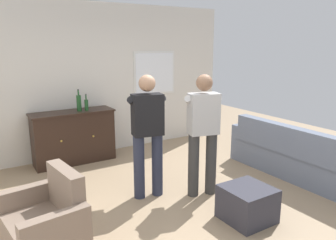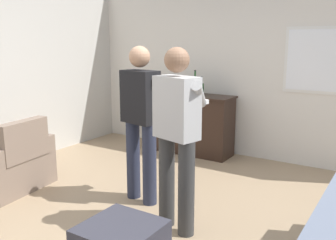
{
  "view_description": "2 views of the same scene",
  "coord_description": "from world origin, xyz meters",
  "px_view_note": "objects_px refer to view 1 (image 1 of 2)",
  "views": [
    {
      "loc": [
        -2.31,
        -3.27,
        2.07
      ],
      "look_at": [
        -0.03,
        0.36,
        1.06
      ],
      "focal_mm": 35.0,
      "sensor_mm": 36.0,
      "label": 1
    },
    {
      "loc": [
        2.03,
        -2.68,
        1.73
      ],
      "look_at": [
        0.08,
        0.38,
        0.96
      ],
      "focal_mm": 40.0,
      "sensor_mm": 36.0,
      "label": 2
    }
  ],
  "objects_px": {
    "person_standing_right": "(203,129)",
    "ottoman": "(247,204)",
    "bottle_wine_green": "(79,103)",
    "bottle_liquor_amber": "(86,105)",
    "armchair": "(47,226)",
    "couch": "(301,159)",
    "sideboard_cabinet": "(74,137)",
    "person_standing_left": "(147,130)"
  },
  "relations": [
    {
      "from": "person_standing_right",
      "to": "ottoman",
      "type": "bearing_deg",
      "value": -88.03
    },
    {
      "from": "bottle_wine_green",
      "to": "person_standing_right",
      "type": "height_order",
      "value": "person_standing_right"
    },
    {
      "from": "bottle_liquor_amber",
      "to": "bottle_wine_green",
      "type": "bearing_deg",
      "value": 171.57
    },
    {
      "from": "bottle_wine_green",
      "to": "ottoman",
      "type": "bearing_deg",
      "value": -71.06
    },
    {
      "from": "ottoman",
      "to": "armchair",
      "type": "bearing_deg",
      "value": 164.2
    },
    {
      "from": "couch",
      "to": "armchair",
      "type": "distance_m",
      "value": 3.72
    },
    {
      "from": "sideboard_cabinet",
      "to": "person_standing_left",
      "type": "bearing_deg",
      "value": -75.86
    },
    {
      "from": "ottoman",
      "to": "sideboard_cabinet",
      "type": "bearing_deg",
      "value": 110.75
    },
    {
      "from": "sideboard_cabinet",
      "to": "bottle_wine_green",
      "type": "distance_m",
      "value": 0.62
    },
    {
      "from": "ottoman",
      "to": "couch",
      "type": "bearing_deg",
      "value": 14.69
    },
    {
      "from": "sideboard_cabinet",
      "to": "person_standing_left",
      "type": "height_order",
      "value": "person_standing_left"
    },
    {
      "from": "sideboard_cabinet",
      "to": "bottle_liquor_amber",
      "type": "xyz_separation_m",
      "value": [
        0.24,
        -0.05,
        0.56
      ]
    },
    {
      "from": "couch",
      "to": "person_standing_right",
      "type": "distance_m",
      "value": 1.75
    },
    {
      "from": "bottle_wine_green",
      "to": "person_standing_left",
      "type": "bearing_deg",
      "value": -79.21
    },
    {
      "from": "bottle_wine_green",
      "to": "bottle_liquor_amber",
      "type": "xyz_separation_m",
      "value": [
        0.12,
        -0.02,
        -0.04
      ]
    },
    {
      "from": "bottle_liquor_amber",
      "to": "person_standing_left",
      "type": "xyz_separation_m",
      "value": [
        0.22,
        -1.81,
        -0.09
      ]
    },
    {
      "from": "bottle_wine_green",
      "to": "person_standing_right",
      "type": "xyz_separation_m",
      "value": [
        1.01,
        -2.18,
        -0.13
      ]
    },
    {
      "from": "couch",
      "to": "bottle_liquor_amber",
      "type": "distance_m",
      "value": 3.65
    },
    {
      "from": "couch",
      "to": "person_standing_left",
      "type": "bearing_deg",
      "value": 160.64
    },
    {
      "from": "armchair",
      "to": "sideboard_cabinet",
      "type": "distance_m",
      "value": 2.65
    },
    {
      "from": "person_standing_right",
      "to": "bottle_wine_green",
      "type": "bearing_deg",
      "value": 114.86
    },
    {
      "from": "bottle_wine_green",
      "to": "bottle_liquor_amber",
      "type": "height_order",
      "value": "bottle_wine_green"
    },
    {
      "from": "armchair",
      "to": "person_standing_left",
      "type": "xyz_separation_m",
      "value": [
        1.48,
        0.58,
        0.65
      ]
    },
    {
      "from": "sideboard_cabinet",
      "to": "person_standing_left",
      "type": "distance_m",
      "value": 1.97
    },
    {
      "from": "bottle_liquor_amber",
      "to": "person_standing_left",
      "type": "bearing_deg",
      "value": -82.91
    },
    {
      "from": "bottle_wine_green",
      "to": "sideboard_cabinet",
      "type": "bearing_deg",
      "value": 165.02
    },
    {
      "from": "bottle_liquor_amber",
      "to": "ottoman",
      "type": "distance_m",
      "value": 3.24
    },
    {
      "from": "armchair",
      "to": "person_standing_right",
      "type": "bearing_deg",
      "value": 6.23
    },
    {
      "from": "couch",
      "to": "sideboard_cabinet",
      "type": "distance_m",
      "value": 3.79
    },
    {
      "from": "armchair",
      "to": "bottle_wine_green",
      "type": "distance_m",
      "value": 2.77
    },
    {
      "from": "couch",
      "to": "ottoman",
      "type": "xyz_separation_m",
      "value": [
        -1.55,
        -0.41,
        -0.13
      ]
    },
    {
      "from": "sideboard_cabinet",
      "to": "bottle_wine_green",
      "type": "relative_size",
      "value": 3.74
    },
    {
      "from": "armchair",
      "to": "person_standing_right",
      "type": "relative_size",
      "value": 0.57
    },
    {
      "from": "bottle_wine_green",
      "to": "ottoman",
      "type": "height_order",
      "value": "bottle_wine_green"
    },
    {
      "from": "couch",
      "to": "ottoman",
      "type": "relative_size",
      "value": 4.8
    },
    {
      "from": "couch",
      "to": "person_standing_right",
      "type": "xyz_separation_m",
      "value": [
        -1.58,
        0.44,
        0.6
      ]
    },
    {
      "from": "bottle_wine_green",
      "to": "bottle_liquor_amber",
      "type": "relative_size",
      "value": 1.31
    },
    {
      "from": "couch",
      "to": "bottle_liquor_amber",
      "type": "bearing_deg",
      "value": 133.54
    },
    {
      "from": "couch",
      "to": "ottoman",
      "type": "distance_m",
      "value": 1.61
    },
    {
      "from": "ottoman",
      "to": "person_standing_right",
      "type": "height_order",
      "value": "person_standing_right"
    },
    {
      "from": "armchair",
      "to": "ottoman",
      "type": "height_order",
      "value": "armchair"
    },
    {
      "from": "bottle_liquor_amber",
      "to": "person_standing_right",
      "type": "relative_size",
      "value": 0.17
    }
  ]
}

